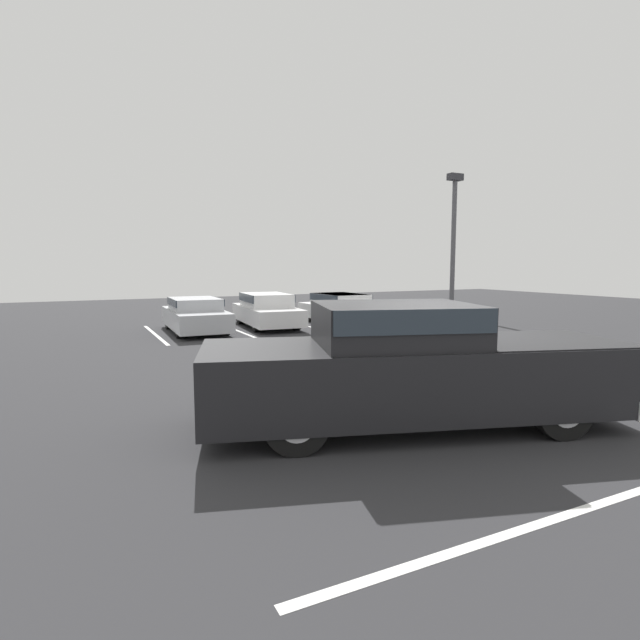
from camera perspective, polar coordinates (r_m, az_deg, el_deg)
name	(u,v)px	position (r m, az deg, el deg)	size (l,w,h in m)	color
ground_plane	(444,405)	(8.98, 14.02, -9.41)	(60.00, 60.00, 0.00)	#2D2D30
stall_stripe_a	(155,334)	(18.10, -18.31, -1.57)	(0.12, 5.25, 0.01)	white
stall_stripe_b	(235,330)	(18.70, -9.67, -1.09)	(0.12, 5.25, 0.01)	white
stall_stripe_c	(305,325)	(19.70, -1.74, -0.62)	(0.12, 5.25, 0.01)	white
stall_stripe_d	(366,322)	(21.04, 5.30, -0.20)	(0.12, 5.25, 0.01)	white
aisle_stripe_foreground	(587,508)	(5.93, 28.19, -18.43)	(0.12, 6.61, 0.01)	white
pickup_truck	(416,366)	(7.53, 10.93, -5.15)	(6.51, 3.73, 1.85)	black
parked_sedan_a	(196,314)	(18.26, -14.04, 0.66)	(1.92, 4.27, 1.21)	#B7BABF
parked_sedan_b	(267,309)	(19.31, -6.11, 1.24)	(2.11, 4.52, 1.29)	silver
parked_sedan_c	(341,308)	(20.22, 2.41, 1.40)	(1.86, 4.53, 1.22)	silver
light_post	(454,234)	(23.87, 15.02, 9.44)	(0.70, 0.36, 6.46)	#515156
traffic_cone	(530,361)	(11.92, 22.83, -4.34)	(0.51, 0.51, 0.64)	black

